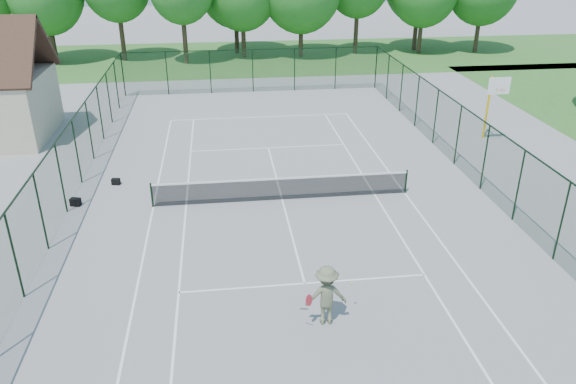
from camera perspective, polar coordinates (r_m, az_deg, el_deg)
The scene contains 9 objects.
ground at distance 24.31m, azimuth -0.59°, elevation -0.78°, with size 140.00×140.00×0.00m, color gray.
grass_far at distance 52.86m, azimuth -4.48°, elevation 13.48°, with size 80.00×16.00×0.01m, color #396F2B.
court_lines at distance 24.31m, azimuth -0.59°, elevation -0.78°, with size 11.05×23.85×0.01m.
tennis_net at distance 24.07m, azimuth -0.60°, elevation 0.45°, with size 11.08×0.08×1.10m.
fence_enclosure at distance 23.67m, azimuth -0.61°, elevation 2.61°, with size 18.05×36.05×3.02m.
basketball_goal at distance 32.34m, azimuth 20.18°, elevation 9.18°, with size 1.20×1.43×3.65m.
sports_bag_a at distance 25.38m, azimuth -20.78°, elevation -0.95°, with size 0.42×0.25×0.34m, color black.
sports_bag_b at distance 26.89m, azimuth -17.09°, elevation 1.02°, with size 0.37×0.23×0.29m, color black.
tennis_player at distance 16.68m, azimuth 3.92°, elevation -10.43°, with size 1.73×0.94×1.90m.
Camera 1 is at (-2.49, -21.72, 10.64)m, focal length 35.00 mm.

